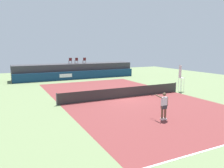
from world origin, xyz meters
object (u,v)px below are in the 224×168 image
(tennis_player, at_px, (164,105))
(umpire_chair, at_px, (181,76))
(net_post_near, at_px, (57,99))
(net_post_far, at_px, (175,87))
(spectator_chair_far_left, at_px, (70,61))
(tennis_ball, at_px, (140,90))
(spectator_chair_left, at_px, (76,60))
(spectator_chair_center, at_px, (84,60))

(tennis_player, bearing_deg, umpire_chair, 40.78)
(umpire_chair, bearing_deg, net_post_near, -179.93)
(net_post_far, distance_m, tennis_player, 9.70)
(net_post_far, bearing_deg, umpire_chair, 1.31)
(spectator_chair_far_left, relative_size, tennis_ball, 13.06)
(spectator_chair_far_left, relative_size, spectator_chair_left, 1.00)
(spectator_chair_left, distance_m, tennis_ball, 13.31)
(tennis_ball, bearing_deg, net_post_far, -41.72)
(spectator_chair_far_left, distance_m, net_post_near, 16.12)
(spectator_chair_far_left, xyz_separation_m, spectator_chair_center, (2.20, -0.04, 0.00))
(spectator_chair_center, bearing_deg, spectator_chair_left, 173.59)
(umpire_chair, xyz_separation_m, net_post_far, (-0.66, -0.01, -1.09))
(tennis_ball, bearing_deg, spectator_chair_center, 99.10)
(spectator_chair_center, bearing_deg, net_post_near, -116.90)
(spectator_chair_far_left, relative_size, umpire_chair, 0.32)
(spectator_chair_center, xyz_separation_m, net_post_far, (4.80, -14.99, -2.19))
(spectator_chair_far_left, height_order, tennis_ball, spectator_chair_far_left)
(spectator_chair_center, distance_m, umpire_chair, 15.97)
(umpire_chair, height_order, tennis_player, umpire_chair)
(spectator_chair_center, relative_size, tennis_ball, 13.06)
(spectator_chair_center, height_order, net_post_near, spectator_chair_center)
(net_post_near, distance_m, tennis_ball, 9.93)
(spectator_chair_center, height_order, tennis_ball, spectator_chair_center)
(tennis_ball, bearing_deg, tennis_player, -115.02)
(spectator_chair_left, bearing_deg, spectator_chair_center, -6.41)
(net_post_near, bearing_deg, spectator_chair_left, 67.14)
(spectator_chair_left, relative_size, tennis_ball, 13.06)
(spectator_chair_far_left, relative_size, spectator_chair_center, 1.00)
(spectator_chair_far_left, relative_size, net_post_far, 0.89)
(umpire_chair, xyz_separation_m, tennis_ball, (-3.45, 2.48, -1.55))
(spectator_chair_center, xyz_separation_m, tennis_ball, (2.00, -12.50, -2.66))
(net_post_near, bearing_deg, tennis_player, -51.19)
(spectator_chair_far_left, height_order, net_post_far, spectator_chair_far_left)
(spectator_chair_left, height_order, umpire_chair, spectator_chair_left)
(spectator_chair_left, bearing_deg, tennis_player, -92.73)
(tennis_player, bearing_deg, spectator_chair_center, 84.03)
(spectator_chair_center, relative_size, tennis_player, 0.50)
(spectator_chair_far_left, bearing_deg, spectator_chair_left, 5.53)
(umpire_chair, bearing_deg, net_post_far, -178.69)
(spectator_chair_far_left, distance_m, tennis_player, 21.74)
(spectator_chair_center, relative_size, net_post_near, 0.89)
(spectator_chair_left, distance_m, umpire_chair, 16.56)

